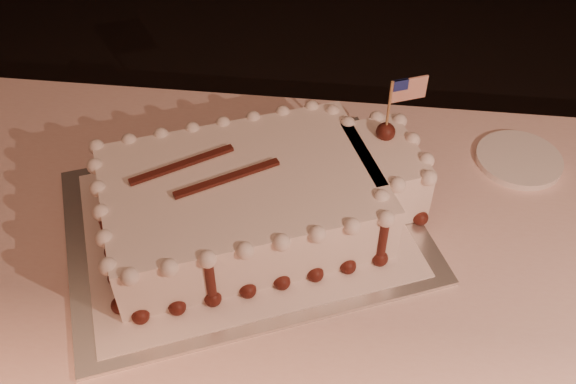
# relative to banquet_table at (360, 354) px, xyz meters

# --- Properties ---
(room_shell) EXTENTS (6.10, 8.10, 2.90)m
(room_shell) POSITION_rel_banquet_table_xyz_m (0.00, -0.60, 1.02)
(room_shell) COLOR black
(room_shell) RESTS_ON ground
(banquet_table) EXTENTS (2.40, 0.80, 0.75)m
(banquet_table) POSITION_rel_banquet_table_xyz_m (0.00, 0.00, 0.00)
(banquet_table) COLOR #F9CDC1
(banquet_table) RESTS_ON ground
(cake_board) EXTENTS (0.75, 0.67, 0.01)m
(cake_board) POSITION_rel_banquet_table_xyz_m (-0.24, 0.00, 0.38)
(cake_board) COLOR silver
(cake_board) RESTS_ON banquet_table
(doily) EXTENTS (0.67, 0.60, 0.00)m
(doily) POSITION_rel_banquet_table_xyz_m (-0.24, 0.00, 0.38)
(doily) COLOR white
(doily) RESTS_ON cake_board
(sheet_cake) EXTENTS (0.61, 0.47, 0.23)m
(sheet_cake) POSITION_rel_banquet_table_xyz_m (-0.21, 0.02, 0.44)
(sheet_cake) COLOR white
(sheet_cake) RESTS_ON doily
(side_plate) EXTENTS (0.17, 0.17, 0.01)m
(side_plate) POSITION_rel_banquet_table_xyz_m (0.28, 0.24, 0.38)
(side_plate) COLOR white
(side_plate) RESTS_ON banquet_table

